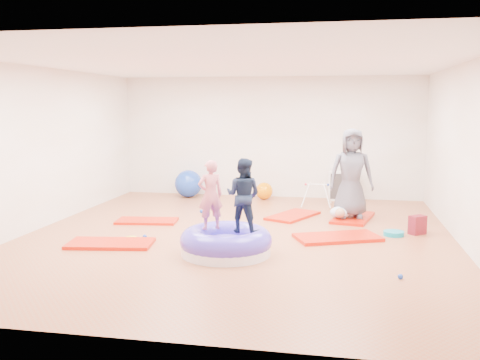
# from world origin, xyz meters

# --- Properties ---
(room) EXTENTS (7.01, 8.01, 2.81)m
(room) POSITION_xyz_m (0.00, 0.00, 1.40)
(room) COLOR #A15130
(room) RESTS_ON ground
(gym_mat_front_left) EXTENTS (1.37, 0.82, 0.05)m
(gym_mat_front_left) POSITION_xyz_m (-1.81, -0.90, 0.03)
(gym_mat_front_left) COLOR red
(gym_mat_front_left) RESTS_ON ground
(gym_mat_mid_left) EXTENTS (1.16, 0.69, 0.05)m
(gym_mat_mid_left) POSITION_xyz_m (-1.84, 0.76, 0.02)
(gym_mat_mid_left) COLOR red
(gym_mat_mid_left) RESTS_ON ground
(gym_mat_center_back) EXTENTS (1.04, 1.32, 0.05)m
(gym_mat_center_back) POSITION_xyz_m (0.77, 1.74, 0.02)
(gym_mat_center_back) COLOR red
(gym_mat_center_back) RESTS_ON ground
(gym_mat_right) EXTENTS (1.49, 1.14, 0.06)m
(gym_mat_right) POSITION_xyz_m (1.63, 0.14, 0.03)
(gym_mat_right) COLOR red
(gym_mat_right) RESTS_ON ground
(gym_mat_rear_right) EXTENTS (0.88, 1.35, 0.05)m
(gym_mat_rear_right) POSITION_xyz_m (1.90, 1.75, 0.03)
(gym_mat_rear_right) COLOR red
(gym_mat_rear_right) RESTS_ON ground
(inflatable_cushion) EXTENTS (1.34, 1.34, 0.42)m
(inflatable_cushion) POSITION_xyz_m (0.05, -1.06, 0.16)
(inflatable_cushion) COLOR white
(inflatable_cushion) RESTS_ON ground
(child_pink) EXTENTS (0.44, 0.40, 1.02)m
(child_pink) POSITION_xyz_m (-0.20, -0.94, 0.90)
(child_pink) COLOR #CF6670
(child_pink) RESTS_ON inflatable_cushion
(child_navy) EXTENTS (0.59, 0.49, 1.07)m
(child_navy) POSITION_xyz_m (0.30, -1.03, 0.92)
(child_navy) COLOR #131D34
(child_navy) RESTS_ON inflatable_cushion
(adult_caregiver) EXTENTS (0.88, 0.64, 1.67)m
(adult_caregiver) POSITION_xyz_m (1.85, 1.69, 0.89)
(adult_caregiver) COLOR #4D4D5A
(adult_caregiver) RESTS_ON gym_mat_rear_right
(infant) EXTENTS (0.38, 0.38, 0.22)m
(infant) POSITION_xyz_m (1.67, 1.52, 0.17)
(infant) COLOR silver
(infant) RESTS_ON gym_mat_rear_right
(ball_pit_balls) EXTENTS (3.93, 3.59, 0.07)m
(ball_pit_balls) POSITION_xyz_m (-0.12, -0.43, 0.03)
(ball_pit_balls) COLOR #193DAE
(ball_pit_balls) RESTS_ON ground
(exercise_ball_blue) EXTENTS (0.64, 0.64, 0.64)m
(exercise_ball_blue) POSITION_xyz_m (-1.85, 3.52, 0.32)
(exercise_ball_blue) COLOR #193DAE
(exercise_ball_blue) RESTS_ON ground
(exercise_ball_orange) EXTENTS (0.39, 0.39, 0.39)m
(exercise_ball_orange) POSITION_xyz_m (-0.06, 3.55, 0.20)
(exercise_ball_orange) COLOR orange
(exercise_ball_orange) RESTS_ON ground
(infant_play_gym) EXTENTS (0.63, 0.60, 0.49)m
(infant_play_gym) POSITION_xyz_m (1.16, 2.93, 0.32)
(infant_play_gym) COLOR white
(infant_play_gym) RESTS_ON ground
(cube_shelf) EXTENTS (0.67, 0.33, 0.67)m
(cube_shelf) POSITION_xyz_m (1.72, 3.79, 0.33)
(cube_shelf) COLOR white
(cube_shelf) RESTS_ON ground
(balance_disc) EXTENTS (0.34, 0.34, 0.07)m
(balance_disc) POSITION_xyz_m (2.55, 0.56, 0.04)
(balance_disc) COLOR #0E87A3
(balance_disc) RESTS_ON ground
(backpack) EXTENTS (0.32, 0.30, 0.32)m
(backpack) POSITION_xyz_m (2.94, 0.73, 0.16)
(backpack) COLOR #AF041B
(backpack) RESTS_ON ground
(yellow_toy) EXTENTS (0.18, 0.18, 0.03)m
(yellow_toy) POSITION_xyz_m (-1.66, -0.45, 0.01)
(yellow_toy) COLOR yellow
(yellow_toy) RESTS_ON ground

